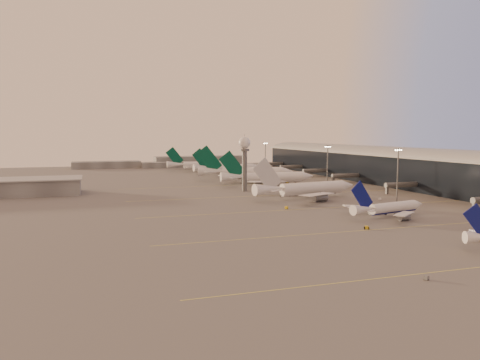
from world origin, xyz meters
name	(u,v)px	position (x,y,z in m)	size (l,w,h in m)	color
ground	(356,239)	(0.00, 0.00, 0.00)	(700.00, 700.00, 0.00)	#595656
taxiway_markings	(346,206)	(30.00, 56.00, 0.01)	(180.00, 185.25, 0.02)	#E6DF51
terminal	(415,169)	(107.88, 110.09, 10.52)	(57.00, 362.00, 23.04)	black
radar_tower	(245,153)	(5.00, 120.00, 20.95)	(6.40, 6.40, 31.10)	#54565B
mast_b	(398,173)	(55.00, 55.00, 13.74)	(3.60, 0.56, 25.00)	#54565B
mast_c	(327,166)	(50.00, 110.00, 13.74)	(3.60, 0.56, 25.00)	#54565B
mast_d	(265,158)	(48.00, 200.00, 13.74)	(3.60, 0.56, 25.00)	#54565B
distant_horizon	(174,162)	(2.62, 325.14, 3.89)	(165.00, 37.50, 9.00)	slate
narrowbody_mid	(389,209)	(31.28, 27.69, 2.98)	(37.27, 29.44, 14.74)	silver
widebody_white	(307,191)	(24.60, 83.60, 3.59)	(58.42, 46.43, 20.69)	silver
greentail_a	(268,179)	(27.07, 140.87, 3.79)	(59.13, 47.64, 21.47)	silver
greentail_b	(246,174)	(24.34, 173.96, 4.17)	(64.10, 51.22, 23.61)	silver
greentail_c	(228,170)	(26.53, 223.37, 3.62)	(56.33, 45.31, 20.47)	silver
greentail_d	(200,166)	(14.16, 266.90, 3.58)	(55.78, 45.04, 20.26)	silver
gsv_truck_a	(427,275)	(-6.78, -38.95, 0.98)	(5.03, 3.55, 1.92)	#5C5E61
gsv_tug_mid	(367,228)	(10.91, 11.22, 0.53)	(4.21, 3.60, 1.03)	gold
gsv_truck_b	(395,205)	(47.84, 46.34, 1.05)	(5.16, 2.07, 2.06)	silver
gsv_truck_c	(287,206)	(2.74, 57.53, 1.21)	(5.93, 5.27, 2.37)	gold
gsv_catering_b	(380,196)	(55.05, 67.43, 2.06)	(5.43, 3.43, 4.12)	silver
gsv_tug_far	(282,196)	(15.42, 92.51, 0.52)	(3.65, 4.15, 1.02)	silver
gsv_tug_hangar	(287,182)	(43.68, 150.23, 0.57)	(4.30, 3.18, 1.10)	gold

